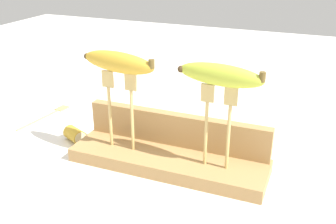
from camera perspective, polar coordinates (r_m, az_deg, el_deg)
The scene contains 9 objects.
ground_plane at distance 0.87m, azimuth -0.00°, elevation -7.86°, with size 3.00×3.00×0.00m, color silver.
wooden_board at distance 0.86m, azimuth -0.00°, elevation -7.01°, with size 0.43×0.13×0.03m, color #A87F4C.
board_backstop at distance 0.88m, azimuth 1.26°, elevation -2.51°, with size 0.42×0.02×0.07m, color #A87F4C.
fork_stand_left at distance 0.85m, azimuth -6.92°, elevation 1.23°, with size 0.08×0.01×0.17m.
fork_stand_right at distance 0.77m, azimuth 7.22°, elevation -1.06°, with size 0.07×0.01×0.17m.
banana_raised_left at distance 0.82m, azimuth -7.23°, elevation 7.18°, with size 0.18×0.07×0.04m.
banana_raised_right at distance 0.74m, azimuth 7.57°, elevation 5.35°, with size 0.17×0.06×0.04m.
fork_fallen_near at distance 1.17m, azimuth -16.75°, elevation -0.24°, with size 0.04×0.19×0.01m.
banana_chunk_near at distance 0.99m, azimuth -13.31°, elevation -3.22°, with size 0.06×0.05×0.03m.
Camera 1 is at (0.28, -0.69, 0.45)m, focal length 42.13 mm.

